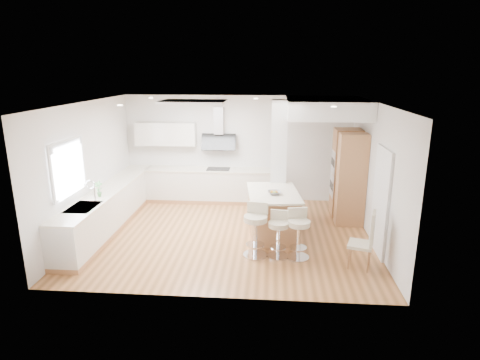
# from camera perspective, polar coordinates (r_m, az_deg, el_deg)

# --- Properties ---
(ground) EXTENTS (6.00, 6.00, 0.00)m
(ground) POSITION_cam_1_polar(r_m,az_deg,el_deg) (8.75, -1.62, -7.71)
(ground) COLOR #AE7140
(ground) RESTS_ON ground
(ceiling) EXTENTS (6.00, 5.00, 0.02)m
(ceiling) POSITION_cam_1_polar(r_m,az_deg,el_deg) (8.75, -1.62, -7.71)
(ceiling) COLOR white
(ceiling) RESTS_ON ground
(wall_back) EXTENTS (6.00, 0.04, 2.80)m
(wall_back) POSITION_cam_1_polar(r_m,az_deg,el_deg) (10.73, -0.26, 4.49)
(wall_back) COLOR silver
(wall_back) RESTS_ON ground
(wall_left) EXTENTS (0.04, 5.00, 2.80)m
(wall_left) POSITION_cam_1_polar(r_m,az_deg,el_deg) (9.12, -20.80, 1.50)
(wall_left) COLOR silver
(wall_left) RESTS_ON ground
(wall_right) EXTENTS (0.04, 5.00, 2.80)m
(wall_right) POSITION_cam_1_polar(r_m,az_deg,el_deg) (8.52, 18.80, 0.76)
(wall_right) COLOR silver
(wall_right) RESTS_ON ground
(skylight) EXTENTS (4.10, 2.10, 0.06)m
(skylight) POSITION_cam_1_polar(r_m,az_deg,el_deg) (8.78, -6.57, 10.98)
(skylight) COLOR silver
(skylight) RESTS_ON ground
(window_left) EXTENTS (0.06, 1.28, 1.07)m
(window_left) POSITION_cam_1_polar(r_m,az_deg,el_deg) (8.25, -23.30, 1.96)
(window_left) COLOR white
(window_left) RESTS_ON ground
(doorway_right) EXTENTS (0.05, 1.00, 2.10)m
(doorway_right) POSITION_cam_1_polar(r_m,az_deg,el_deg) (8.07, 19.38, -3.06)
(doorway_right) COLOR #4A423A
(doorway_right) RESTS_ON ground
(counter_left) EXTENTS (0.63, 4.50, 1.35)m
(counter_left) POSITION_cam_1_polar(r_m,az_deg,el_deg) (9.45, -18.02, -3.73)
(counter_left) COLOR #B0794B
(counter_left) RESTS_ON ground
(counter_back) EXTENTS (3.62, 0.63, 2.50)m
(counter_back) POSITION_cam_1_polar(r_m,az_deg,el_deg) (10.73, -5.25, 0.57)
(counter_back) COLOR #B0794B
(counter_back) RESTS_ON ground
(pillar) EXTENTS (0.35, 0.35, 2.80)m
(pillar) POSITION_cam_1_polar(r_m,az_deg,el_deg) (9.18, 5.48, 2.54)
(pillar) COLOR silver
(pillar) RESTS_ON ground
(soffit) EXTENTS (1.78, 2.20, 0.40)m
(soffit) POSITION_cam_1_polar(r_m,az_deg,el_deg) (9.51, 12.07, 10.05)
(soffit) COLOR white
(soffit) RESTS_ON ground
(oven_column) EXTENTS (0.63, 1.21, 2.10)m
(oven_column) POSITION_cam_1_polar(r_m,az_deg,el_deg) (9.70, 15.06, 0.64)
(oven_column) COLOR #B0794B
(oven_column) RESTS_ON ground
(peninsula) EXTENTS (1.21, 1.68, 1.03)m
(peninsula) POSITION_cam_1_polar(r_m,az_deg,el_deg) (8.60, 4.68, -4.71)
(peninsula) COLOR #B0794B
(peninsula) RESTS_ON ground
(bar_stool_a) EXTENTS (0.54, 0.54, 1.03)m
(bar_stool_a) POSITION_cam_1_polar(r_m,az_deg,el_deg) (7.59, 2.25, -6.70)
(bar_stool_a) COLOR silver
(bar_stool_a) RESTS_ON ground
(bar_stool_b) EXTENTS (0.45, 0.45, 0.89)m
(bar_stool_b) POSITION_cam_1_polar(r_m,az_deg,el_deg) (7.61, 5.50, -7.35)
(bar_stool_b) COLOR silver
(bar_stool_b) RESTS_ON ground
(bar_stool_c) EXTENTS (0.50, 0.50, 0.95)m
(bar_stool_c) POSITION_cam_1_polar(r_m,az_deg,el_deg) (7.59, 8.33, -7.21)
(bar_stool_c) COLOR silver
(bar_stool_c) RESTS_ON ground
(dining_chair) EXTENTS (0.52, 0.52, 1.06)m
(dining_chair) POSITION_cam_1_polar(r_m,az_deg,el_deg) (7.47, 17.54, -7.92)
(dining_chair) COLOR #C1B79D
(dining_chair) RESTS_ON ground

